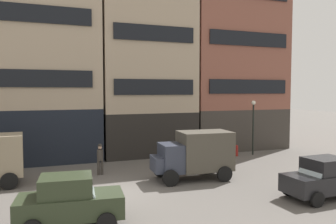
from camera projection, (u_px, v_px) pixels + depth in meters
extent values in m
plane|color=#605B56|center=(111.00, 194.00, 15.77)|extent=(120.00, 120.00, 0.00)
cube|color=black|center=(34.00, 134.00, 23.73)|extent=(8.90, 5.78, 3.63)
cube|color=tan|center=(31.00, 22.00, 23.24)|extent=(8.90, 5.78, 12.00)
cube|color=black|center=(31.00, 78.00, 20.74)|extent=(7.48, 0.12, 1.10)
cube|color=black|center=(30.00, 13.00, 20.49)|extent=(7.48, 0.12, 1.10)
cube|color=black|center=(144.00, 132.00, 26.57)|extent=(6.99, 5.78, 3.24)
cube|color=tan|center=(143.00, 39.00, 26.12)|extent=(6.99, 5.78, 11.29)
cube|color=black|center=(155.00, 87.00, 23.60)|extent=(5.87, 0.12, 1.10)
cube|color=black|center=(155.00, 33.00, 23.36)|extent=(5.87, 0.12, 1.10)
cube|color=#38332D|center=(229.00, 127.00, 29.29)|extent=(8.30, 5.78, 3.33)
cube|color=brown|center=(230.00, 44.00, 28.84)|extent=(8.30, 5.78, 11.17)
cube|color=black|center=(249.00, 87.00, 26.32)|extent=(6.97, 0.12, 1.10)
cube|color=black|center=(250.00, 39.00, 26.08)|extent=(6.97, 0.12, 1.10)
cylinder|color=black|center=(9.00, 181.00, 16.41)|extent=(0.85, 0.26, 0.84)
cylinder|color=black|center=(11.00, 172.00, 18.15)|extent=(0.85, 0.26, 0.84)
cube|color=#333847|center=(174.00, 158.00, 17.93)|extent=(1.51, 1.79, 1.50)
cube|color=#333847|center=(161.00, 164.00, 17.75)|extent=(1.00, 1.50, 0.80)
cube|color=#4C473D|center=(205.00, 150.00, 18.43)|extent=(2.92, 2.08, 2.10)
cube|color=silver|center=(166.00, 153.00, 17.79)|extent=(0.28, 1.37, 0.64)
cylinder|color=black|center=(171.00, 178.00, 16.95)|extent=(0.85, 0.28, 0.84)
cylinder|color=black|center=(161.00, 170.00, 18.76)|extent=(0.85, 0.28, 0.84)
cylinder|color=black|center=(224.00, 174.00, 17.81)|extent=(0.85, 0.28, 0.84)
cylinder|color=black|center=(210.00, 166.00, 19.62)|extent=(0.85, 0.28, 0.84)
cube|color=#2D3823|center=(71.00, 206.00, 11.97)|extent=(3.84, 1.97, 0.80)
cube|color=#2D3823|center=(66.00, 185.00, 11.89)|extent=(1.94, 1.62, 0.70)
cube|color=silver|center=(91.00, 187.00, 12.11)|extent=(0.47, 1.34, 0.56)
cylinder|color=black|center=(103.00, 206.00, 13.11)|extent=(0.67, 0.25, 0.66)
cylinder|color=black|center=(107.00, 222.00, 11.49)|extent=(0.67, 0.25, 0.66)
cylinder|color=black|center=(38.00, 212.00, 12.50)|extent=(0.67, 0.25, 0.66)
cube|color=black|center=(323.00, 182.00, 15.09)|extent=(3.74, 1.69, 0.80)
cube|color=black|center=(326.00, 165.00, 15.10)|extent=(1.83, 1.48, 0.70)
cube|color=silver|center=(312.00, 170.00, 14.79)|extent=(0.37, 1.32, 0.56)
cylinder|color=black|center=(317.00, 200.00, 13.89)|extent=(0.66, 0.20, 0.66)
cylinder|color=black|center=(289.00, 189.00, 15.44)|extent=(0.66, 0.20, 0.66)
cylinder|color=black|center=(328.00, 183.00, 16.34)|extent=(0.66, 0.20, 0.66)
cylinder|color=#38332D|center=(99.00, 168.00, 19.24)|extent=(0.16, 0.16, 0.85)
cylinder|color=#38332D|center=(102.00, 167.00, 19.31)|extent=(0.16, 0.16, 0.85)
cylinder|color=#38332D|center=(100.00, 155.00, 19.23)|extent=(0.36, 0.36, 0.62)
sphere|color=tan|center=(100.00, 147.00, 19.20)|extent=(0.22, 0.22, 0.22)
cylinder|color=#38332D|center=(100.00, 146.00, 19.20)|extent=(0.28, 0.28, 0.02)
cylinder|color=#38332D|center=(100.00, 145.00, 19.19)|extent=(0.18, 0.18, 0.09)
cylinder|color=black|center=(253.00, 130.00, 25.25)|extent=(0.12, 0.12, 3.80)
sphere|color=silver|center=(254.00, 103.00, 25.12)|extent=(0.32, 0.32, 0.32)
cylinder|color=maroon|center=(236.00, 151.00, 24.87)|extent=(0.24, 0.24, 0.70)
sphere|color=maroon|center=(237.00, 146.00, 24.84)|extent=(0.22, 0.22, 0.22)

